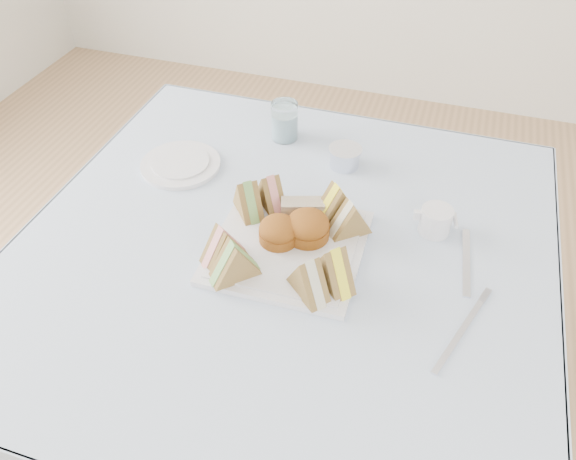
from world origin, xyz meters
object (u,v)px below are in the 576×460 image
(serving_plate, at_px, (288,247))
(water_glass, at_px, (284,121))
(creamer_jug, at_px, (436,221))
(table, at_px, (284,358))

(serving_plate, xyz_separation_m, water_glass, (-0.13, 0.37, 0.04))
(serving_plate, distance_m, water_glass, 0.39)
(serving_plate, height_order, water_glass, water_glass)
(water_glass, bearing_deg, creamer_jug, -30.61)
(table, relative_size, water_glass, 9.67)
(table, relative_size, serving_plate, 3.19)
(table, height_order, water_glass, water_glass)
(serving_plate, relative_size, creamer_jug, 4.53)
(table, distance_m, serving_plate, 0.38)
(table, distance_m, water_glass, 0.56)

